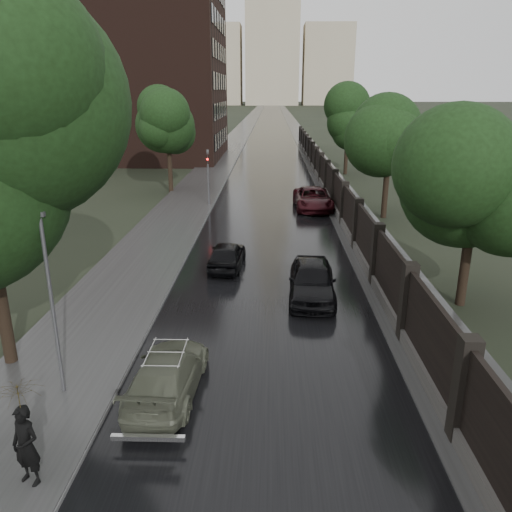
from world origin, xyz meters
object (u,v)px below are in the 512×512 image
at_px(tree_right_b, 390,140).
at_px(tree_right_c, 348,123).
at_px(tree_left_far, 168,126).
at_px(volga_sedan, 167,374).
at_px(car_right_far, 313,199).
at_px(hatchback_left, 227,255).
at_px(tree_right_a, 477,177).
at_px(car_right_near, 312,280).
at_px(traffic_light, 208,173).
at_px(lamp_post, 52,305).
at_px(pedestrian_umbrella, 19,405).

xyz_separation_m(tree_right_b, tree_right_c, (0.00, 18.00, 0.00)).
distance_m(tree_left_far, volga_sedan, 29.19).
bearing_deg(tree_left_far, car_right_far, -27.40).
bearing_deg(tree_right_b, hatchback_left, -132.93).
height_order(tree_right_a, car_right_near, tree_right_a).
relative_size(tree_right_a, traffic_light, 1.75).
bearing_deg(hatchback_left, tree_right_c, -105.25).
xyz_separation_m(tree_right_a, tree_right_c, (0.00, 32.00, 0.00)).
height_order(tree_left_far, lamp_post, tree_left_far).
bearing_deg(traffic_light, tree_left_far, 126.47).
relative_size(tree_right_b, car_right_near, 1.57).
height_order(tree_right_b, traffic_light, tree_right_b).
xyz_separation_m(tree_right_b, traffic_light, (-11.80, 2.99, -2.55)).
bearing_deg(pedestrian_umbrella, tree_right_b, 83.60).
distance_m(tree_right_a, volga_sedan, 12.67).
distance_m(tree_right_b, car_right_far, 6.52).
bearing_deg(tree_right_a, pedestrian_umbrella, -141.39).
bearing_deg(tree_right_b, tree_left_far, 152.70).
bearing_deg(tree_right_a, lamp_post, -153.26).
distance_m(tree_right_b, lamp_post, 24.33).
bearing_deg(tree_left_far, tree_right_b, -27.30).
relative_size(volga_sedan, hatchback_left, 1.13).
bearing_deg(tree_right_c, hatchback_left, -108.47).
relative_size(tree_left_far, car_right_far, 1.38).
xyz_separation_m(tree_left_far, tree_right_a, (15.50, -22.00, -0.29)).
distance_m(lamp_post, car_right_near, 10.19).
distance_m(tree_right_a, pedestrian_umbrella, 15.95).
xyz_separation_m(tree_right_c, car_right_near, (-5.70, -31.55, -4.19)).
bearing_deg(car_right_far, lamp_post, -112.38).
xyz_separation_m(lamp_post, car_right_near, (7.20, 6.95, -1.91)).
bearing_deg(volga_sedan, hatchback_left, -91.39).
distance_m(hatchback_left, pedestrian_umbrella, 14.07).
bearing_deg(tree_right_b, tree_right_a, -90.00).
bearing_deg(traffic_light, tree_right_a, -55.23).
bearing_deg(car_right_near, car_right_far, 88.41).
height_order(tree_left_far, tree_right_c, tree_left_far).
xyz_separation_m(traffic_light, car_right_near, (6.10, -16.54, -1.64)).
bearing_deg(tree_right_a, traffic_light, 124.77).
bearing_deg(tree_right_a, hatchback_left, 157.32).
bearing_deg(tree_right_a, volga_sedan, -148.01).
distance_m(tree_right_b, volga_sedan, 23.09).
bearing_deg(lamp_post, hatchback_left, 71.32).
distance_m(tree_left_far, car_right_far, 13.24).
height_order(car_right_near, car_right_far, car_right_near).
height_order(tree_right_a, hatchback_left, tree_right_a).
bearing_deg(car_right_far, tree_left_far, 150.60).
bearing_deg(volga_sedan, pedestrian_umbrella, 60.85).
xyz_separation_m(tree_right_a, pedestrian_umbrella, (-12.25, -9.78, -2.94)).
distance_m(traffic_light, car_right_far, 7.58).
height_order(lamp_post, car_right_far, lamp_post).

